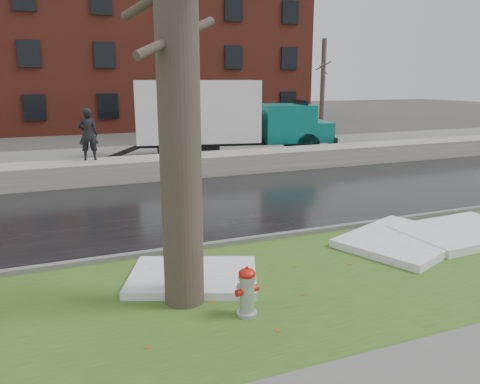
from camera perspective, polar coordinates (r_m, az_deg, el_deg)
name	(u,v)px	position (r m, az deg, el deg)	size (l,w,h in m)	color
ground	(269,259)	(9.45, 3.61, -8.18)	(120.00, 120.00, 0.00)	#47423D
verge	(300,283)	(8.42, 7.35, -10.93)	(60.00, 4.50, 0.04)	#32521B
road	(201,204)	(13.43, -4.72, -1.49)	(60.00, 7.00, 0.03)	black
parking_lot	(145,159)	(21.52, -11.55, 4.00)	(60.00, 9.00, 0.03)	slate
curb	(250,240)	(10.27, 1.19, -5.91)	(60.00, 0.15, 0.14)	slate
snowbank	(167,167)	(17.31, -8.93, 3.03)	(60.00, 1.60, 0.75)	#A7A499
brick_building	(125,59)	(38.37, -13.83, 15.46)	(26.00, 12.00, 10.00)	maroon
bg_tree_center	(9,82)	(33.96, -26.35, 11.94)	(1.40, 1.62, 6.50)	brown
bg_tree_right	(323,81)	(37.56, 10.06, 13.14)	(1.40, 1.62, 6.50)	brown
fire_hydrant	(247,289)	(7.10, 0.83, -11.80)	(0.39, 0.35, 0.78)	#AAADB2
tree	(177,43)	(6.96, -7.68, 17.53)	(1.43, 1.61, 7.85)	brown
box_truck	(221,117)	(21.63, -2.31, 9.16)	(10.50, 4.06, 3.47)	black
worker	(88,134)	(17.11, -18.03, 6.72)	(0.66, 0.43, 1.80)	black
snow_patch_near	(403,240)	(10.72, 19.27, -5.57)	(2.60, 2.00, 0.16)	white
snow_patch_far	(193,277)	(8.42, -5.70, -10.22)	(2.20, 1.60, 0.14)	white
snow_patch_side	(461,232)	(11.72, 25.36, -4.47)	(2.80, 1.80, 0.18)	white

